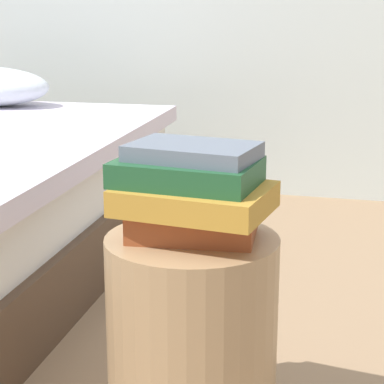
% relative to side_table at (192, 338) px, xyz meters
% --- Properties ---
extents(side_table, '(0.34, 0.34, 0.43)m').
position_rel_side_table_xyz_m(side_table, '(0.00, 0.00, 0.00)').
color(side_table, tan).
rests_on(side_table, ground_plane).
extents(book_rust, '(0.25, 0.18, 0.06)m').
position_rel_side_table_xyz_m(book_rust, '(0.00, 0.01, 0.24)').
color(book_rust, '#994723').
rests_on(book_rust, side_table).
extents(book_ochre, '(0.30, 0.24, 0.05)m').
position_rel_side_table_xyz_m(book_ochre, '(0.01, -0.01, 0.30)').
color(book_ochre, '#B7842D').
rests_on(book_ochre, book_rust).
extents(book_forest, '(0.28, 0.20, 0.05)m').
position_rel_side_table_xyz_m(book_forest, '(-0.01, 0.00, 0.34)').
color(book_forest, '#1E512D').
rests_on(book_forest, book_ochre).
extents(book_slate, '(0.26, 0.19, 0.03)m').
position_rel_side_table_xyz_m(book_slate, '(0.00, 0.01, 0.38)').
color(book_slate, slate).
rests_on(book_slate, book_forest).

